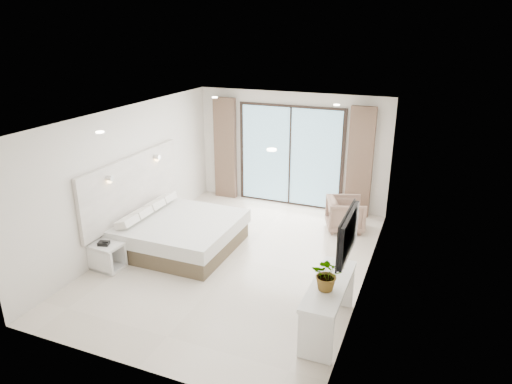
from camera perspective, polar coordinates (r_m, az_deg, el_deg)
ground at (r=8.60m, az=-2.28°, el=-8.42°), size 6.20×6.20×0.00m
room_shell at (r=8.68m, az=-1.66°, el=3.18°), size 4.62×6.22×2.72m
bed at (r=9.02m, az=-9.52°, el=-5.08°), size 2.12×2.02×0.73m
nightstand at (r=8.61m, az=-18.10°, el=-7.65°), size 0.56×0.47×0.48m
phone at (r=8.47m, az=-18.50°, el=-6.11°), size 0.22×0.19×0.06m
console_desk at (r=6.59m, az=9.08°, el=-12.78°), size 0.48×1.52×0.77m
plant at (r=6.25m, az=8.93°, el=-10.50°), size 0.51×0.55×0.36m
armchair at (r=9.83m, az=11.12°, el=-2.55°), size 0.91×0.94×0.77m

